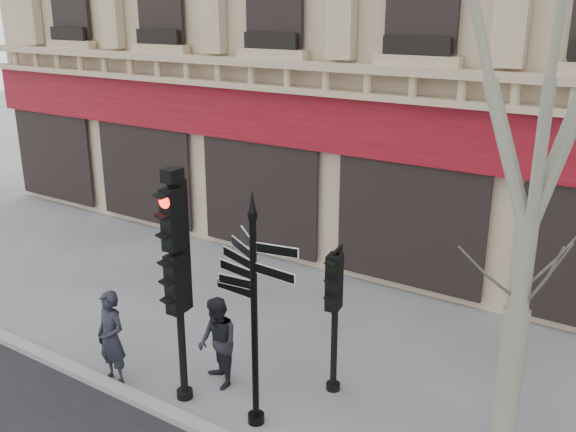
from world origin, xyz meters
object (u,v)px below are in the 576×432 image
at_px(fingerpost, 253,272).
at_px(traffic_signal_secondary, 335,297).
at_px(traffic_signal_main, 177,259).
at_px(pedestrian_b, 218,343).
at_px(pedestrian_a, 111,338).
at_px(plane_tree, 554,14).

relative_size(fingerpost, traffic_signal_secondary, 1.53).
distance_m(traffic_signal_main, pedestrian_b, 1.77).
relative_size(traffic_signal_secondary, pedestrian_a, 1.47).
bearing_deg(fingerpost, pedestrian_b, 171.04).
height_order(traffic_signal_main, pedestrian_a, traffic_signal_main).
bearing_deg(pedestrian_b, pedestrian_a, -118.71).
xyz_separation_m(plane_tree, pedestrian_b, (-4.44, -0.99, -5.21)).
distance_m(traffic_signal_secondary, plane_tree, 5.11).
bearing_deg(traffic_signal_main, plane_tree, 15.61).
height_order(traffic_signal_main, plane_tree, plane_tree).
distance_m(traffic_signal_secondary, pedestrian_b, 2.13).
distance_m(pedestrian_a, pedestrian_b, 1.78).
height_order(fingerpost, pedestrian_b, fingerpost).
bearing_deg(traffic_signal_secondary, pedestrian_a, -161.50).
bearing_deg(traffic_signal_secondary, pedestrian_b, -162.25).
relative_size(fingerpost, traffic_signal_main, 0.97).
distance_m(fingerpost, traffic_signal_secondary, 1.72).
bearing_deg(fingerpost, traffic_signal_secondary, 83.67).
bearing_deg(traffic_signal_main, traffic_signal_secondary, 35.94).
xyz_separation_m(fingerpost, plane_tree, (3.30, 1.48, 3.49)).
bearing_deg(plane_tree, pedestrian_a, -162.34).
height_order(traffic_signal_main, pedestrian_b, traffic_signal_main).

